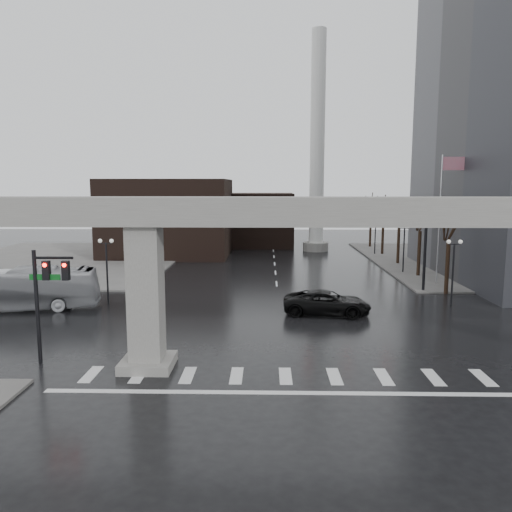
% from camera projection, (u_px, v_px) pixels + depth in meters
% --- Properties ---
extents(ground, '(160.00, 160.00, 0.00)m').
position_uv_depth(ground, '(285.00, 369.00, 25.41)').
color(ground, black).
rests_on(ground, ground).
extents(sidewalk_ne, '(28.00, 36.00, 0.15)m').
position_uv_depth(sidewalk_ne, '(489.00, 261.00, 60.46)').
color(sidewalk_ne, slate).
rests_on(sidewalk_ne, ground).
extents(sidewalk_nw, '(28.00, 36.00, 0.15)m').
position_uv_depth(sidewalk_nw, '(64.00, 260.00, 61.59)').
color(sidewalk_nw, slate).
rests_on(sidewalk_nw, ground).
extents(elevated_guideway, '(48.00, 2.60, 8.70)m').
position_uv_depth(elevated_guideway, '(312.00, 234.00, 24.40)').
color(elevated_guideway, gray).
rests_on(elevated_guideway, ground).
extents(building_far_left, '(16.00, 14.00, 10.00)m').
position_uv_depth(building_far_left, '(169.00, 217.00, 66.57)').
color(building_far_left, black).
rests_on(building_far_left, ground).
extents(building_far_mid, '(10.00, 10.00, 8.00)m').
position_uv_depth(building_far_mid, '(260.00, 220.00, 76.35)').
color(building_far_mid, black).
rests_on(building_far_mid, ground).
extents(smokestack, '(3.60, 3.60, 30.00)m').
position_uv_depth(smokestack, '(317.00, 155.00, 68.91)').
color(smokestack, white).
rests_on(smokestack, ground).
extents(signal_mast_arm, '(12.12, 0.43, 8.00)m').
position_uv_depth(signal_mast_arm, '(382.00, 225.00, 42.99)').
color(signal_mast_arm, black).
rests_on(signal_mast_arm, ground).
extents(signal_left_pole, '(2.30, 0.30, 6.00)m').
position_uv_depth(signal_left_pole, '(46.00, 287.00, 25.59)').
color(signal_left_pole, black).
rests_on(signal_left_pole, ground).
extents(flagpole_assembly, '(2.06, 0.12, 12.00)m').
position_uv_depth(flagpole_assembly, '(443.00, 204.00, 45.78)').
color(flagpole_assembly, silver).
rests_on(flagpole_assembly, ground).
extents(lamp_right_0, '(1.22, 0.32, 5.11)m').
position_uv_depth(lamp_right_0, '(454.00, 261.00, 38.48)').
color(lamp_right_0, black).
rests_on(lamp_right_0, ground).
extents(lamp_right_1, '(1.22, 0.32, 5.11)m').
position_uv_depth(lamp_right_1, '(404.00, 241.00, 52.33)').
color(lamp_right_1, black).
rests_on(lamp_right_1, ground).
extents(lamp_right_2, '(1.22, 0.32, 5.11)m').
position_uv_depth(lamp_right_2, '(375.00, 229.00, 66.19)').
color(lamp_right_2, black).
rests_on(lamp_right_2, ground).
extents(lamp_left_0, '(1.22, 0.32, 5.11)m').
position_uv_depth(lamp_left_0, '(107.00, 260.00, 39.06)').
color(lamp_left_0, black).
rests_on(lamp_left_0, ground).
extents(lamp_left_1, '(1.22, 0.32, 5.11)m').
position_uv_depth(lamp_left_1, '(149.00, 240.00, 52.92)').
color(lamp_left_1, black).
rests_on(lamp_left_1, ground).
extents(lamp_left_2, '(1.22, 0.32, 5.11)m').
position_uv_depth(lamp_left_2, '(173.00, 229.00, 66.77)').
color(lamp_left_2, black).
rests_on(lamp_left_2, ground).
extents(tree_right_0, '(1.09, 1.58, 7.50)m').
position_uv_depth(tree_right_0, '(448.00, 262.00, 42.53)').
color(tree_right_0, black).
rests_on(tree_right_0, ground).
extents(tree_right_1, '(1.09, 1.61, 7.67)m').
position_uv_depth(tree_right_1, '(419.00, 249.00, 50.44)').
color(tree_right_1, black).
rests_on(tree_right_1, ground).
extents(tree_right_2, '(1.10, 1.63, 7.85)m').
position_uv_depth(tree_right_2, '(399.00, 240.00, 58.34)').
color(tree_right_2, black).
rests_on(tree_right_2, ground).
extents(tree_right_3, '(1.11, 1.66, 8.02)m').
position_uv_depth(tree_right_3, '(383.00, 233.00, 66.25)').
color(tree_right_3, black).
rests_on(tree_right_3, ground).
extents(tree_right_4, '(1.12, 1.69, 8.19)m').
position_uv_depth(tree_right_4, '(371.00, 227.00, 74.16)').
color(tree_right_4, black).
rests_on(tree_right_4, ground).
extents(pickup_truck, '(6.55, 3.66, 1.73)m').
position_uv_depth(pickup_truck, '(327.00, 303.00, 35.92)').
color(pickup_truck, black).
rests_on(pickup_truck, ground).
extents(city_bus, '(11.70, 4.73, 3.18)m').
position_uv_depth(city_bus, '(19.00, 289.00, 37.10)').
color(city_bus, '#B0B1B6').
rests_on(city_bus, ground).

